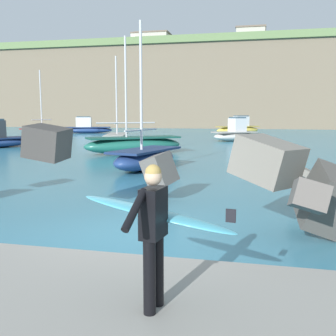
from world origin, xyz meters
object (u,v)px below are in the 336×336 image
Objects in this scene: surfer_with_board at (154,224)px; boat_near_centre at (134,145)px; station_building_west at (251,39)px; station_building_central at (143,45)px; boat_mid_centre at (117,138)px; station_building_east at (154,44)px; boat_near_left at (87,128)px; boat_far_left at (238,128)px; boat_mid_left at (145,158)px; boat_near_right at (40,132)px; boat_mid_right at (235,134)px.

boat_near_centre reaches higher than surfer_with_board.
station_building_central is (-24.70, 6.60, 0.64)m from station_building_west.
surfer_with_board is 29.42m from boat_mid_centre.
boat_near_centre is 0.97× the size of station_building_east.
boat_mid_centre is 56.36m from station_building_west.
station_building_central reaches higher than boat_near_left.
boat_far_left reaches higher than boat_near_left.
station_building_central is at bearing 165.04° from station_building_west.
station_building_west is at bearing 87.47° from boat_mid_left.
boat_mid_left is (17.79, -20.95, -0.02)m from boat_near_right.
boat_near_right is (-15.09, 14.28, -0.04)m from boat_near_centre.
boat_mid_centre is (-4.01, 7.77, -0.12)m from boat_near_centre.
boat_mid_centre is 61.90m from station_building_east.
station_building_west is (9.68, 52.84, 17.04)m from boat_mid_centre.
boat_mid_right is 0.70× the size of station_building_west.
boat_near_left is at bearing 84.42° from boat_near_right.
station_building_east is at bearing 104.53° from boat_mid_left.
boat_near_centre is 63.18m from station_building_west.
station_building_central is (-15.02, 59.45, 17.67)m from boat_mid_centre.
surfer_with_board is 81.92m from station_building_west.
boat_near_centre is at bearing -76.26° from station_building_east.
boat_near_left is 1.01× the size of boat_mid_left.
boat_mid_right is (19.72, -10.58, 0.03)m from boat_near_left.
boat_mid_left is at bearing -68.00° from boat_near_centre.
boat_near_left is 1.00× the size of station_building_west.
boat_near_left is at bearing 121.65° from boat_mid_centre.
boat_near_right is at bearing 149.56° from boat_mid_centre.
station_building_central is at bearing 96.51° from boat_near_left.
station_building_west is 1.23× the size of station_building_central.
boat_far_left is (-1.23, 45.26, -0.55)m from surfer_with_board.
station_building_east is at bearing 92.73° from boat_near_left.
boat_mid_left is 0.99× the size of station_building_west.
boat_near_centre is at bearing -74.19° from station_building_central.
boat_mid_centre is (-10.57, 27.44, -0.78)m from surfer_with_board.
boat_far_left is at bearing 78.23° from boat_near_centre.
surfer_with_board is 0.37× the size of boat_far_left.
surfer_with_board is 13.58m from boat_mid_left.
boat_near_centre is 8.74m from boat_mid_centre.
boat_mid_right is at bearing 31.26° from boat_mid_centre.
boat_near_right is 54.49m from station_building_east.
boat_mid_right is (2.90, 20.27, 0.14)m from boat_mid_left.
station_building_east is (-21.71, 52.28, 17.37)m from boat_mid_right.
station_building_central reaches higher than station_building_west.
station_building_west is (-0.89, 80.29, 16.25)m from surfer_with_board.
boat_mid_left is at bearing -98.14° from boat_mid_right.
boat_mid_left reaches higher than boat_far_left.
boat_mid_right reaches higher than boat_near_left.
surfer_with_board is 48.49m from boat_near_left.
boat_near_left is at bearing 120.29° from boat_near_centre.
station_building_west reaches higher than surfer_with_board.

